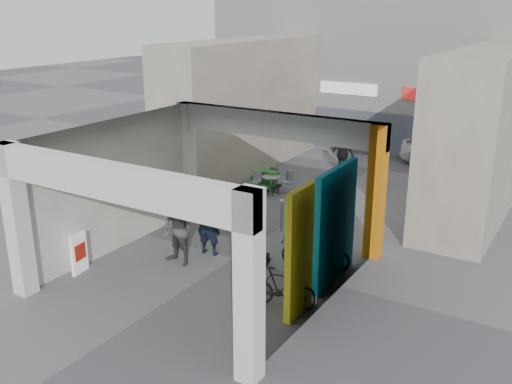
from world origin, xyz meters
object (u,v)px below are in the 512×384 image
Objects in this scene: man_elderly at (295,236)px; cafe_set at (272,184)px; white_van at (449,154)px; produce_stand at (264,183)px; bicycle_front at (316,252)px; man_back_turned at (178,230)px; bicycle_rear at (281,288)px; man_crates at (343,153)px; border_collie at (262,255)px; man_with_dog at (208,220)px.

cafe_set is at bearing 141.30° from man_elderly.
cafe_set is 7.57m from white_van.
cafe_set is 0.30m from produce_stand.
bicycle_front is (0.56, 0.04, -0.32)m from man_elderly.
man_back_turned is 1.05× the size of bicycle_front.
man_elderly is at bearing 6.27° from bicycle_rear.
man_back_turned reaches higher than bicycle_rear.
man_elderly is 0.90× the size of man_crates.
border_collie is at bearing 27.90° from bicycle_rear.
bicycle_front is (3.06, 1.55, -0.45)m from man_back_turned.
man_back_turned reaches higher than white_van.
bicycle_rear is at bearing 146.49° from man_with_dog.
man_crates is 8.36m from bicycle_front.
border_collie is 0.42× the size of man_elderly.
white_van is at bearing -15.83° from bicycle_rear.
man_with_dog is 0.95m from man_back_turned.
border_collie is 11.41m from white_van.
man_with_dog is 2.89m from bicycle_front.
border_collie is 0.36× the size of man_back_turned.
cafe_set is at bearing -84.84° from man_with_dog.
bicycle_rear is 0.40× the size of white_van.
man_back_turned is 3.46m from bicycle_front.
cafe_set is 5.88m from border_collie.
man_with_dog is 3.37m from bicycle_rear.
bicycle_front is (3.96, -4.70, 0.17)m from cafe_set.
man_with_dog is 1.20× the size of man_elderly.
border_collie is at bearing -129.94° from man_elderly.
man_crates is 1.00× the size of bicycle_front.
border_collie is 2.20m from man_back_turned.
bicycle_front is at bearing -49.90° from cafe_set.
man_with_dog reaches higher than white_van.
man_crates is at bearing 1.98° from bicycle_rear.
man_back_turned is at bearing 65.98° from bicycle_rear.
bicycle_front reaches higher than border_collie.
white_van is at bearing 44.64° from produce_stand.
bicycle_rear is (3.28, -0.57, -0.43)m from man_back_turned.
cafe_set is 0.72× the size of man_back_turned.
white_van is at bearing -119.41° from man_crates.
man_crates reaches higher than bicycle_rear.
man_elderly reaches higher than bicycle_rear.
cafe_set is 0.76× the size of bicycle_front.
bicycle_rear is at bearing -63.48° from produce_stand.
man_elderly is at bearing -163.93° from white_van.
man_with_dog is at bearing 109.09° from man_crates.
bicycle_rear is (4.47, -6.78, 0.18)m from produce_stand.
white_van is (3.36, 11.39, -0.26)m from man_with_dog.
border_collie is 0.35× the size of man_with_dog.
border_collie is 0.97m from man_elderly.
man_with_dog is 8.55m from man_crates.
cafe_set is 5.51m from man_with_dog.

